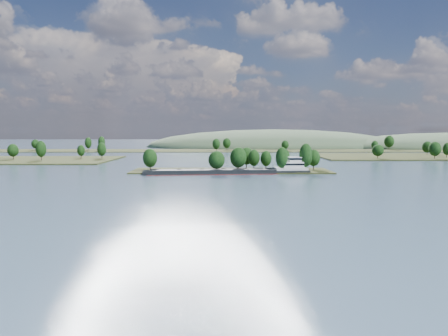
{
  "coord_description": "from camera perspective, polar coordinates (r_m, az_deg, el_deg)",
  "views": [
    {
      "loc": [
        -4.23,
        -41.38,
        20.86
      ],
      "look_at": [
        -3.76,
        130.0,
        6.0
      ],
      "focal_mm": 35.0,
      "sensor_mm": 36.0,
      "label": 1
    }
  ],
  "objects": [
    {
      "name": "hill_west",
      "position": [
        545.57,
        6.61,
        2.73
      ],
      "size": [
        320.0,
        160.0,
        44.0
      ],
      "primitive_type": "ellipsoid",
      "color": "#3C5137",
      "rests_on": "ground"
    },
    {
      "name": "hill_east",
      "position": [
        575.99,
        27.17,
        2.33
      ],
      "size": [
        260.0,
        140.0,
        36.0
      ],
      "primitive_type": "ellipsoid",
      "color": "#3C5137",
      "rests_on": "ground"
    },
    {
      "name": "tree_island",
      "position": [
        220.91,
        2.47,
        0.58
      ],
      "size": [
        100.0,
        31.9,
        15.12
      ],
      "color": "#262B13",
      "rests_on": "ground"
    },
    {
      "name": "ground",
      "position": [
        162.78,
        1.33,
        -2.41
      ],
      "size": [
        1800.0,
        1800.0,
        0.0
      ],
      "primitive_type": "plane",
      "color": "#3C4F67",
      "rests_on": "ground"
    },
    {
      "name": "back_shoreline",
      "position": [
        441.91,
        1.61,
        2.35
      ],
      "size": [
        900.0,
        60.0,
        16.04
      ],
      "color": "#262B13",
      "rests_on": "ground"
    },
    {
      "name": "cargo_barge",
      "position": [
        210.43,
        1.97,
        -0.36
      ],
      "size": [
        80.41,
        18.14,
        10.8
      ],
      "color": "black",
      "rests_on": "ground"
    }
  ]
}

